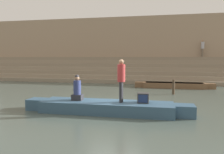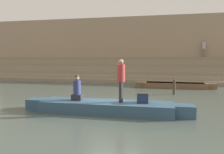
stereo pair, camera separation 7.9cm
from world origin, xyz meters
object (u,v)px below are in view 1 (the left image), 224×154
(mooring_post, at_px, (174,87))
(person_on_steps, at_px, (203,47))
(rowboat_main, at_px, (106,107))
(person_rowing, at_px, (77,90))
(person_standing, at_px, (121,77))
(moored_boat_shore, at_px, (174,85))
(tv_set, at_px, (143,98))

(mooring_post, xyz_separation_m, person_on_steps, (3.27, 8.93, 2.83))
(rowboat_main, bearing_deg, person_on_steps, 64.91)
(person_rowing, distance_m, person_on_steps, 16.18)
(mooring_post, distance_m, person_on_steps, 9.92)
(person_standing, xyz_separation_m, person_on_steps, (5.65, 14.17, 1.83))
(person_standing, height_order, person_rowing, person_standing)
(person_on_steps, bearing_deg, moored_boat_shore, 53.58)
(person_standing, relative_size, tv_set, 3.85)
(moored_boat_shore, distance_m, mooring_post, 3.01)
(person_standing, xyz_separation_m, moored_boat_shore, (2.61, 8.23, -1.24))
(tv_set, bearing_deg, mooring_post, 69.30)
(person_standing, height_order, person_on_steps, person_on_steps)
(rowboat_main, height_order, person_standing, person_standing)
(tv_set, bearing_deg, moored_boat_shore, 73.57)
(person_standing, bearing_deg, person_rowing, 162.98)
(person_rowing, xyz_separation_m, moored_boat_shore, (4.48, 8.18, -0.68))
(person_rowing, xyz_separation_m, tv_set, (2.74, 0.06, -0.25))
(mooring_post, relative_size, person_on_steps, 0.55)
(person_rowing, height_order, mooring_post, person_rowing)
(person_rowing, bearing_deg, person_standing, 1.98)
(moored_boat_shore, bearing_deg, person_standing, -105.53)
(tv_set, distance_m, mooring_post, 5.36)
(tv_set, relative_size, mooring_post, 0.49)
(person_standing, height_order, mooring_post, person_standing)
(person_standing, relative_size, person_rowing, 1.59)
(rowboat_main, distance_m, person_standing, 1.36)
(tv_set, relative_size, moored_boat_shore, 0.08)
(rowboat_main, height_order, person_rowing, person_rowing)
(person_rowing, bearing_deg, moored_boat_shore, 64.67)
(rowboat_main, xyz_separation_m, mooring_post, (3.00, 5.25, 0.21))
(person_standing, xyz_separation_m, person_rowing, (-1.87, 0.05, -0.55))
(tv_set, xyz_separation_m, person_on_steps, (4.78, 14.07, 2.63))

